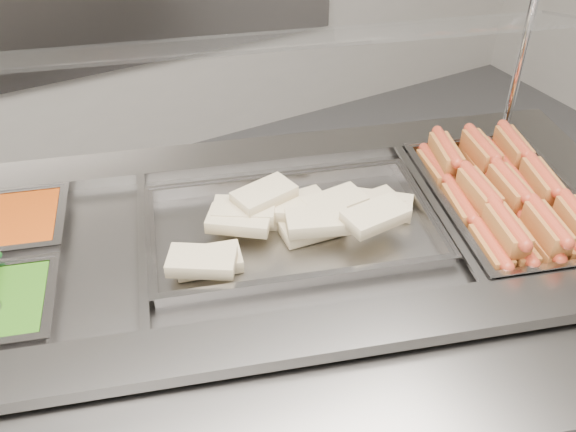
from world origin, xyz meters
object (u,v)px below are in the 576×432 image
steam_counter (271,349)px  pan_wraps (292,231)px  sneeze_guard (249,47)px  pan_hotdogs (503,209)px

steam_counter → pan_wraps: pan_wraps is taller
sneeze_guard → pan_wraps: sneeze_guard is taller
steam_counter → sneeze_guard: bearing=72.8°
sneeze_guard → pan_wraps: bearing=-91.8°
sneeze_guard → pan_wraps: (-0.01, -0.25, -0.43)m
sneeze_guard → pan_hotdogs: (0.59, -0.43, -0.45)m
sneeze_guard → pan_hotdogs: bearing=-36.4°
sneeze_guard → pan_hotdogs: 0.85m
sneeze_guard → pan_wraps: 0.50m
sneeze_guard → steam_counter: bearing=-107.2°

